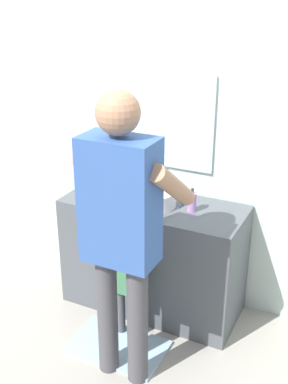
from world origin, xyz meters
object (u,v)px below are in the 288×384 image
object	(u,v)px
toothbrush_cup	(105,184)
child_toddler	(127,277)
soap_bottle	(192,202)
adult_parent	(122,219)

from	to	relation	value
toothbrush_cup	child_toddler	world-z (taller)	toothbrush_cup
soap_bottle	child_toddler	distance (m)	0.66
toothbrush_cup	child_toddler	distance (m)	0.75
toothbrush_cup	adult_parent	bearing A→B (deg)	-53.52
soap_bottle	adult_parent	distance (m)	0.75
soap_bottle	child_toddler	xyz separation A→B (m)	(-0.28, -0.41, -0.44)
adult_parent	toothbrush_cup	bearing A→B (deg)	126.48
adult_parent	child_toddler	bearing A→B (deg)	114.84
child_toddler	adult_parent	distance (m)	0.69
soap_bottle	adult_parent	world-z (taller)	adult_parent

